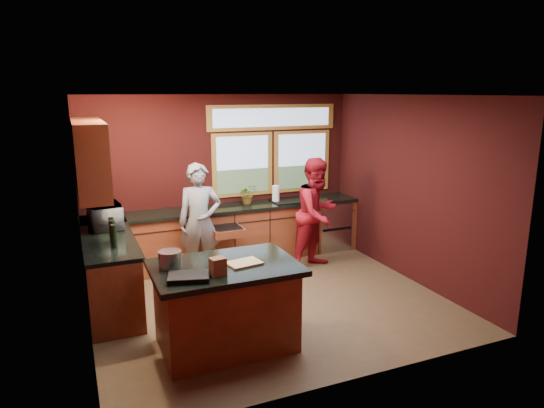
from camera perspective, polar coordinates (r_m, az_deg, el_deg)
floor at (r=6.64m, az=-0.37°, el=-11.32°), size 4.50×4.50×0.00m
room_shell at (r=6.22m, az=-6.64°, el=4.28°), size 4.52×4.02×2.71m
back_counter at (r=8.03m, az=-3.70°, el=-3.40°), size 4.50×0.64×0.93m
left_counter at (r=6.83m, az=-18.65°, el=-7.08°), size 0.64×2.30×0.93m
island at (r=5.40m, az=-5.45°, el=-11.79°), size 1.55×1.05×0.95m
person_grey at (r=7.21m, az=-8.49°, el=-2.10°), size 0.70×0.52×1.74m
person_red at (r=7.62m, az=5.33°, el=-1.11°), size 1.05×0.95×1.76m
microwave at (r=6.96m, az=-18.99°, el=-1.35°), size 0.46×0.63×0.33m
potted_plant at (r=7.97m, az=-2.88°, el=1.14°), size 0.29×0.25×0.32m
paper_towel at (r=8.11m, az=0.44°, el=1.20°), size 0.12×0.12×0.28m
cutting_board at (r=5.23m, az=-3.29°, el=-6.94°), size 0.39×0.30×0.02m
stock_pot at (r=5.20m, az=-11.91°, el=-6.38°), size 0.24×0.24×0.18m
paper_bag at (r=4.92m, az=-6.38°, el=-7.32°), size 0.17×0.14×0.18m
black_tray at (r=4.87m, az=-9.78°, el=-8.45°), size 0.46×0.38×0.05m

